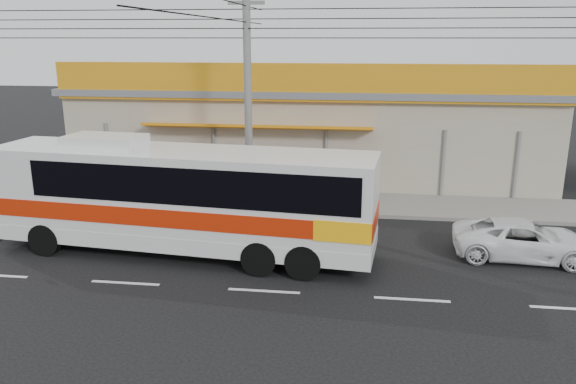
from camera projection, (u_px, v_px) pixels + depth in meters
name	position (u px, v px, depth m)	size (l,w,h in m)	color
ground	(277.00, 257.00, 17.82)	(120.00, 120.00, 0.00)	black
sidewalk	(299.00, 202.00, 23.53)	(30.00, 3.20, 0.15)	gray
lane_markings	(264.00, 291.00, 15.43)	(50.00, 0.12, 0.01)	silver
storefront_building	(311.00, 129.00, 28.24)	(22.60, 9.20, 5.70)	#A49784
coach_bus	(187.00, 194.00, 17.58)	(12.36, 3.72, 3.75)	silver
motorbike_red	(200.00, 192.00, 22.85)	(0.65, 1.85, 0.97)	#9B2B0B
motorbike_dark	(180.00, 180.00, 24.74)	(0.48, 1.71, 1.03)	black
white_car	(524.00, 240.00, 17.61)	(2.00, 4.33, 1.20)	white
utility_pole	(247.00, 22.00, 20.12)	(34.00, 14.00, 8.81)	slate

